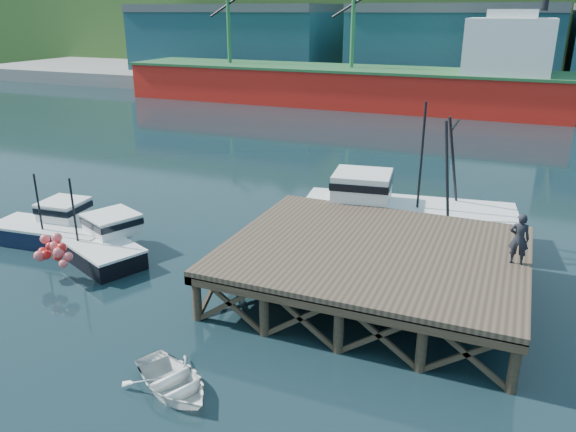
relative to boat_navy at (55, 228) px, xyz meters
The scene contains 12 objects.
ground 11.07m from the boat_navy, ahead, with size 300.00×300.00×0.00m, color black.
wharf 16.57m from the boat_navy, ahead, with size 12.00×10.00×2.62m.
far_quay 71.67m from the boat_navy, 81.16° to the left, with size 160.00×40.00×2.00m, color gray.
warehouse_left 70.29m from the boat_navy, 110.02° to the left, with size 32.00×16.00×9.00m, color #184550.
warehouse_mid 66.98m from the boat_navy, 80.50° to the left, with size 28.00×16.00×9.00m, color #184550.
cargo_ship 48.96m from the boat_navy, 87.01° to the left, with size 55.50×10.00×13.75m.
hillside 101.94m from the boat_navy, 83.77° to the left, with size 220.00×50.00×22.00m, color #2D511E.
boat_navy is the anchor object (origin of this frame).
boat_black 3.07m from the boat_navy, ahead, with size 7.01×5.84×4.07m.
trawler 17.93m from the boat_navy, 24.13° to the left, with size 11.17×5.29×7.20m.
dinghy 14.72m from the boat_navy, 32.71° to the right, with size 2.43×3.40×0.70m, color white.
dockworker 22.08m from the boat_navy, ahead, with size 0.74×0.49×2.03m, color black.
Camera 1 is at (10.41, -20.95, 11.29)m, focal length 35.00 mm.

